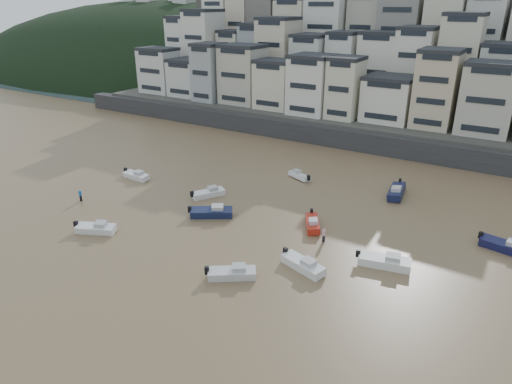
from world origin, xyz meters
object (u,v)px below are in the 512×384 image
Objects in this scene: boat_j at (96,227)px; person_pink at (324,235)px; boat_h at (300,175)px; person_blue at (80,195)px; boat_f at (208,192)px; boat_a at (232,272)px; boat_e at (313,222)px; boat_c at (211,211)px; boat_k at (136,175)px; boat_i at (397,190)px; boat_b at (303,263)px; boat_d at (385,260)px; boat_g at (506,245)px.

person_pink reaches higher than boat_j.
person_blue is at bearing 69.80° from boat_h.
boat_j is at bearing -153.14° from person_pink.
boat_a is at bearing -106.48° from boat_f.
boat_e is at bearing 46.76° from boat_a.
person_blue is at bearing 164.01° from boat_c.
boat_e is 1.02× the size of boat_k.
boat_h is at bearing -92.88° from boat_i.
boat_b is 0.95× the size of boat_c.
boat_c is at bearing -100.68° from boat_e.
boat_b is 24.94m from boat_j.
boat_b is at bearing -9.91° from boat_e.
boat_e is 0.99× the size of boat_j.
boat_c is at bearing -174.63° from person_pink.
boat_j is 1.03× the size of boat_k.
boat_b is 24.06m from boat_i.
boat_i is 1.21× the size of boat_j.
boat_d is 40.26m from boat_k.
boat_j is at bearing 147.07° from boat_a.
boat_a is at bearing -127.04° from boat_g.
boat_e is (-3.12, 9.00, -0.06)m from boat_b.
boat_f is at bearing -121.86° from boat_e.
boat_j is 10.45m from person_blue.
boat_h is 31.73m from person_blue.
boat_g is at bearing 58.73° from boat_b.
person_pink is at bearing 156.89° from boat_d.
person_pink reaches higher than boat_i.
boat_h is 14.60m from boat_i.
person_blue is (-13.89, -10.32, 0.18)m from boat_f.
boat_h is at bearing 45.95° from boat_c.
boat_g reaches higher than boat_j.
boat_c is 1.14× the size of boat_e.
boat_i is at bearing -152.78° from boat_h.
person_blue is at bearing -63.39° from boat_i.
boat_j is (-21.16, -14.68, 0.00)m from boat_e.
boat_b is 1.10× the size of boat_k.
boat_a is 1.02× the size of boat_f.
person_pink is at bearing 2.36° from boat_j.
boat_j is 17.57m from boat_k.
boat_k is (-29.96, 0.53, -0.01)m from boat_e.
boat_k is at bearing -178.19° from boat_b.
boat_g is (17.20, 14.87, 0.02)m from boat_b.
boat_k is at bearing 54.47° from boat_h.
boat_b is at bearing 140.04° from boat_h.
boat_b is at bearing -13.04° from boat_k.
person_pink reaches higher than boat_f.
boat_h is 2.49× the size of person_blue.
boat_j is (-19.03, -0.57, -0.01)m from boat_a.
boat_c is 12.82m from boat_e.
boat_c reaches higher than boat_h.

